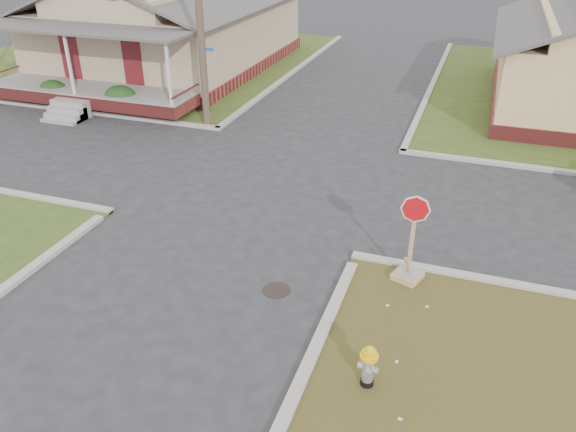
% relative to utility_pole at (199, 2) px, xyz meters
% --- Properties ---
extents(ground, '(120.00, 120.00, 0.00)m').
position_rel_utility_pole_xyz_m(ground, '(4.20, -8.90, -4.66)').
color(ground, '#262729').
rests_on(ground, ground).
extents(verge_far_left, '(19.00, 19.00, 0.05)m').
position_rel_utility_pole_xyz_m(verge_far_left, '(-8.80, 9.10, -4.64)').
color(verge_far_left, '#334518').
rests_on(verge_far_left, ground).
extents(curbs, '(80.00, 40.00, 0.12)m').
position_rel_utility_pole_xyz_m(curbs, '(4.20, -3.90, -4.66)').
color(curbs, '#A19A92').
rests_on(curbs, ground).
extents(manhole, '(0.64, 0.64, 0.01)m').
position_rel_utility_pole_xyz_m(manhole, '(6.40, -9.40, -4.66)').
color(manhole, black).
rests_on(manhole, ground).
extents(corner_house, '(10.10, 15.50, 5.30)m').
position_rel_utility_pole_xyz_m(corner_house, '(-5.80, 7.78, -2.38)').
color(corner_house, maroon).
rests_on(corner_house, ground).
extents(utility_pole, '(1.80, 0.28, 9.00)m').
position_rel_utility_pole_xyz_m(utility_pole, '(0.00, 0.00, 0.00)').
color(utility_pole, '#402D25').
rests_on(utility_pole, ground).
extents(fire_hydrant, '(0.33, 0.33, 0.88)m').
position_rel_utility_pole_xyz_m(fire_hydrant, '(8.94, -11.59, -4.13)').
color(fire_hydrant, black).
rests_on(fire_hydrant, ground).
extents(stop_sign, '(0.61, 0.60, 2.16)m').
position_rel_utility_pole_xyz_m(stop_sign, '(9.13, -8.02, -4.15)').
color(stop_sign, '#9F7C56').
rests_on(stop_sign, ground).
extents(hedge_left, '(1.40, 1.14, 1.07)m').
position_rel_utility_pole_xyz_m(hedge_left, '(-7.50, 0.23, -4.08)').
color(hedge_left, '#1D3D16').
rests_on(hedge_left, verge_far_left).
extents(hedge_right, '(1.47, 1.21, 1.12)m').
position_rel_utility_pole_xyz_m(hedge_right, '(-4.05, 0.19, -4.05)').
color(hedge_right, '#1D3D16').
rests_on(hedge_right, verge_far_left).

